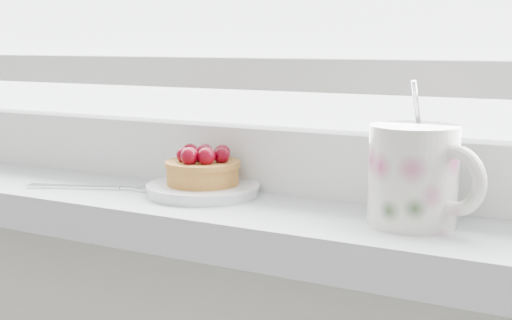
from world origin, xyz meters
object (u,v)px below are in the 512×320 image
Objects in this scene: raspberry_tart at (203,168)px; fork at (107,188)px; saucer at (203,189)px; floral_mug at (416,174)px.

fork is (-0.11, -0.03, -0.03)m from raspberry_tart.
saucer is at bearing 13.55° from fork.
saucer is at bearing 109.31° from raspberry_tart.
saucer is at bearing 176.44° from floral_mug.
floral_mug is at bearing -3.50° from raspberry_tart.
raspberry_tart is 0.63× the size of floral_mug.
saucer is 1.50× the size of raspberry_tart.
raspberry_tart reaches higher than fork.
raspberry_tart reaches higher than saucer.
raspberry_tart is 0.45× the size of fork.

